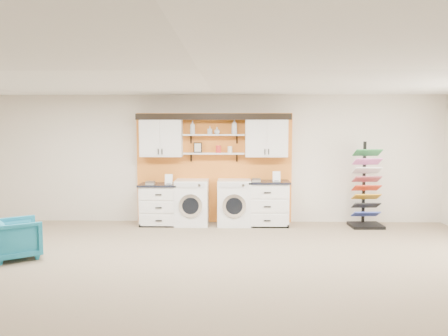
{
  "coord_description": "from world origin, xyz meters",
  "views": [
    {
      "loc": [
        0.46,
        -5.59,
        2.06
      ],
      "look_at": [
        0.26,
        2.3,
        1.35
      ],
      "focal_mm": 35.0,
      "sensor_mm": 36.0,
      "label": 1
    }
  ],
  "objects_px": {
    "base_cabinet_left": "(161,204)",
    "sample_rack": "(366,201)",
    "dryer": "(234,202)",
    "washer": "(192,202)",
    "base_cabinet_right": "(266,203)",
    "armchair": "(17,239)"
  },
  "relations": [
    {
      "from": "dryer",
      "to": "sample_rack",
      "type": "xyz_separation_m",
      "value": [
        2.77,
        -0.09,
        0.07
      ]
    },
    {
      "from": "base_cabinet_left",
      "to": "sample_rack",
      "type": "bearing_deg",
      "value": -1.28
    },
    {
      "from": "base_cabinet_right",
      "to": "armchair",
      "type": "height_order",
      "value": "base_cabinet_right"
    },
    {
      "from": "base_cabinet_left",
      "to": "base_cabinet_right",
      "type": "relative_size",
      "value": 0.93
    },
    {
      "from": "sample_rack",
      "to": "armchair",
      "type": "xyz_separation_m",
      "value": [
        -6.23,
        -2.4,
        -0.24
      ]
    },
    {
      "from": "washer",
      "to": "sample_rack",
      "type": "height_order",
      "value": "sample_rack"
    },
    {
      "from": "armchair",
      "to": "base_cabinet_right",
      "type": "bearing_deg",
      "value": -93.38
    },
    {
      "from": "dryer",
      "to": "armchair",
      "type": "relative_size",
      "value": 1.4
    },
    {
      "from": "base_cabinet_right",
      "to": "sample_rack",
      "type": "height_order",
      "value": "sample_rack"
    },
    {
      "from": "base_cabinet_left",
      "to": "base_cabinet_right",
      "type": "distance_m",
      "value": 2.26
    },
    {
      "from": "base_cabinet_right",
      "to": "dryer",
      "type": "bearing_deg",
      "value": -179.72
    },
    {
      "from": "sample_rack",
      "to": "armchair",
      "type": "distance_m",
      "value": 6.68
    },
    {
      "from": "base_cabinet_left",
      "to": "sample_rack",
      "type": "xyz_separation_m",
      "value": [
        4.34,
        -0.1,
        0.11
      ]
    },
    {
      "from": "sample_rack",
      "to": "base_cabinet_right",
      "type": "bearing_deg",
      "value": 175.36
    },
    {
      "from": "dryer",
      "to": "base_cabinet_left",
      "type": "bearing_deg",
      "value": 179.88
    },
    {
      "from": "washer",
      "to": "armchair",
      "type": "height_order",
      "value": "washer"
    },
    {
      "from": "washer",
      "to": "sample_rack",
      "type": "distance_m",
      "value": 3.68
    },
    {
      "from": "dryer",
      "to": "armchair",
      "type": "height_order",
      "value": "dryer"
    },
    {
      "from": "base_cabinet_left",
      "to": "washer",
      "type": "distance_m",
      "value": 0.67
    },
    {
      "from": "base_cabinet_left",
      "to": "washer",
      "type": "relative_size",
      "value": 0.93
    },
    {
      "from": "dryer",
      "to": "base_cabinet_right",
      "type": "bearing_deg",
      "value": 0.28
    },
    {
      "from": "washer",
      "to": "base_cabinet_right",
      "type": "bearing_deg",
      "value": 0.12
    }
  ]
}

